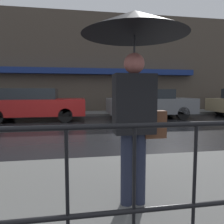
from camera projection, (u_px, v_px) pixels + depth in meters
ground_plane at (56, 130)px, 7.87m from camera, size 80.00×80.00×0.00m
sidewalk_near at (16, 205)px, 2.53m from camera, size 28.00×2.99×0.13m
sidewalk_far at (63, 114)px, 12.70m from camera, size 28.00×1.96×0.13m
lane_marking at (56, 129)px, 7.87m from camera, size 25.20×0.12×0.01m
building_storefront at (63, 63)px, 13.49m from camera, size 28.00×0.85×6.28m
pedestrian at (135, 50)px, 2.29m from camera, size 1.12×1.12×2.09m
car_red at (34, 104)px, 10.21m from camera, size 4.61×1.94×1.50m
car_grey at (150, 103)px, 11.16m from camera, size 4.34×1.94×1.48m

